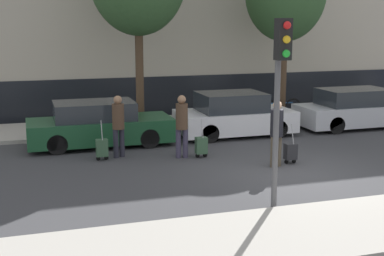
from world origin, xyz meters
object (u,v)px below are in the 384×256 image
(parked_car_0, at_px, (99,125))
(pedestrian_left, at_px, (118,122))
(parked_car_1, at_px, (234,115))
(pedestrian_right, at_px, (277,129))
(parked_bicycle, at_px, (281,108))
(trolley_right, at_px, (291,151))
(traffic_light, at_px, (280,76))
(trolley_left, at_px, (102,148))
(pedestrian_center, at_px, (182,122))
(trolley_center, at_px, (201,145))
(parked_car_2, at_px, (356,109))

(parked_car_0, bearing_deg, pedestrian_left, -78.19)
(parked_car_1, relative_size, pedestrian_right, 2.19)
(pedestrian_left, bearing_deg, parked_car_0, 80.19)
(parked_bicycle, bearing_deg, pedestrian_right, -117.80)
(pedestrian_left, bearing_deg, pedestrian_right, -52.20)
(trolley_right, bearing_deg, parked_bicycle, 65.61)
(traffic_light, bearing_deg, trolley_right, 57.88)
(pedestrian_right, bearing_deg, pedestrian_left, -48.19)
(trolley_left, relative_size, pedestrian_center, 0.63)
(pedestrian_left, distance_m, traffic_light, 6.02)
(pedestrian_left, relative_size, parked_bicycle, 1.00)
(trolley_center, relative_size, trolley_right, 1.03)
(pedestrian_center, relative_size, trolley_center, 1.59)
(trolley_right, bearing_deg, traffic_light, -122.12)
(parked_car_2, relative_size, pedestrian_center, 2.48)
(parked_car_2, height_order, pedestrian_right, pedestrian_right)
(parked_car_0, height_order, trolley_right, parked_car_0)
(trolley_left, relative_size, trolley_center, 1.00)
(parked_car_2, xyz_separation_m, pedestrian_center, (-7.30, -2.34, 0.36))
(parked_car_1, xyz_separation_m, pedestrian_right, (-0.42, -4.06, 0.34))
(parked_car_0, xyz_separation_m, pedestrian_center, (2.03, -2.22, 0.37))
(parked_car_2, distance_m, pedestrian_right, 6.55)
(trolley_left, bearing_deg, pedestrian_center, -10.31)
(trolley_center, bearing_deg, pedestrian_left, 161.45)
(parked_car_2, bearing_deg, traffic_light, -133.54)
(parked_car_2, relative_size, traffic_light, 1.14)
(trolley_left, distance_m, parked_bicycle, 8.53)
(parked_car_0, relative_size, traffic_light, 1.14)
(parked_car_1, distance_m, trolley_right, 3.91)
(parked_bicycle, bearing_deg, trolley_right, -114.39)
(pedestrian_center, xyz_separation_m, pedestrian_right, (2.12, -1.65, -0.01))
(pedestrian_center, xyz_separation_m, trolley_right, (2.65, -1.48, -0.69))
(parked_car_0, relative_size, trolley_right, 4.02)
(pedestrian_center, bearing_deg, parked_car_0, -32.67)
(trolley_left, bearing_deg, trolley_center, -11.22)
(traffic_light, bearing_deg, pedestrian_center, 97.98)
(pedestrian_center, distance_m, trolley_center, 0.87)
(trolley_right, bearing_deg, trolley_center, 147.61)
(trolley_right, height_order, parked_bicycle, trolley_right)
(trolley_right, bearing_deg, parked_car_1, 91.51)
(parked_car_0, distance_m, pedestrian_left, 1.69)
(parked_car_2, height_order, trolley_left, parked_car_2)
(parked_car_1, distance_m, pedestrian_left, 4.62)
(pedestrian_left, height_order, pedestrian_center, pedestrian_center)
(parked_car_2, relative_size, pedestrian_left, 2.51)
(parked_car_1, xyz_separation_m, pedestrian_left, (-4.23, -1.81, 0.34))
(parked_car_0, xyz_separation_m, trolley_center, (2.56, -2.36, -0.30))
(parked_car_0, bearing_deg, trolley_left, -95.45)
(trolley_center, bearing_deg, parked_car_1, 51.80)
(trolley_left, height_order, parked_bicycle, trolley_left)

